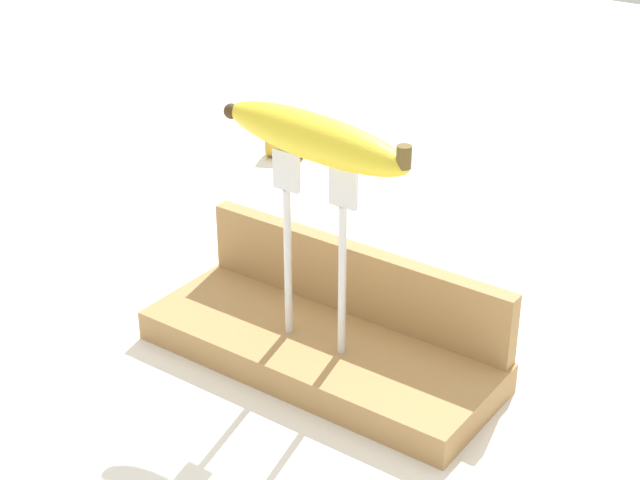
{
  "coord_description": "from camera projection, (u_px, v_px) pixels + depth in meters",
  "views": [
    {
      "loc": [
        0.45,
        -0.63,
        0.52
      ],
      "look_at": [
        0.0,
        0.0,
        0.13
      ],
      "focal_mm": 55.93,
      "sensor_mm": 36.0,
      "label": 1
    }
  ],
  "objects": [
    {
      "name": "ground_plane",
      "position": [
        320.0,
        364.0,
        0.92
      ],
      "size": [
        3.0,
        3.0,
        0.0
      ],
      "primitive_type": "plane",
      "color": "silver"
    },
    {
      "name": "banana_raised_center",
      "position": [
        314.0,
        137.0,
        0.81
      ],
      "size": [
        0.2,
        0.07,
        0.04
      ],
      "color": "yellow",
      "rests_on": "fork_stand_center"
    },
    {
      "name": "fork_stand_center",
      "position": [
        314.0,
        236.0,
        0.86
      ],
      "size": [
        0.08,
        0.01,
        0.18
      ],
      "color": "silver",
      "rests_on": "wooden_board"
    },
    {
      "name": "board_backstop",
      "position": [
        355.0,
        279.0,
        0.94
      ],
      "size": [
        0.33,
        0.02,
        0.07
      ],
      "primitive_type": "cube",
      "color": "#A87F4C",
      "rests_on": "wooden_board"
    },
    {
      "name": "banana_chunk_near",
      "position": [
        286.0,
        143.0,
        1.36
      ],
      "size": [
        0.06,
        0.06,
        0.04
      ],
      "color": "gold",
      "rests_on": "ground"
    },
    {
      "name": "wooden_board",
      "position": [
        320.0,
        351.0,
        0.92
      ],
      "size": [
        0.33,
        0.13,
        0.03
      ],
      "primitive_type": "cube",
      "color": "#A87F4C",
      "rests_on": "ground"
    }
  ]
}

